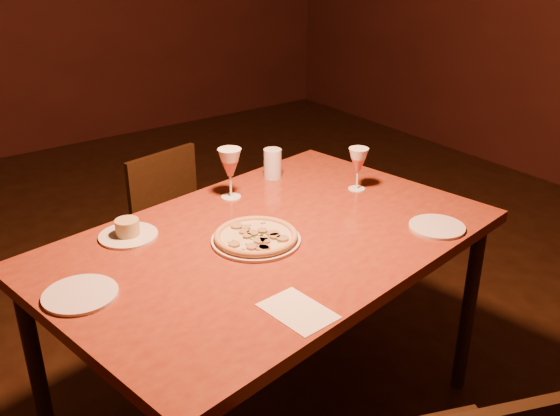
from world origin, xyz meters
TOP-DOWN VIEW (x-y plane):
  - floor at (0.00, 0.00)m, footprint 7.00×7.00m
  - dining_table at (-0.06, -0.18)m, footprint 1.63×1.19m
  - chair_far at (0.04, 0.70)m, footprint 0.45×0.45m
  - pizza_plate at (-0.12, -0.18)m, footprint 0.29×0.29m
  - ramekin_saucer at (-0.44, 0.10)m, footprint 0.19×0.19m
  - wine_glass_far at (0.01, 0.17)m, footprint 0.09×0.09m
  - wine_glass_right at (0.45, -0.05)m, footprint 0.08×0.08m
  - water_tumbler at (0.25, 0.25)m, footprint 0.07×0.07m
  - side_plate_left at (-0.70, -0.16)m, footprint 0.21×0.21m
  - side_plate_near at (0.44, -0.46)m, footprint 0.19×0.19m
  - menu_card at (-0.25, -0.58)m, footprint 0.15×0.21m

SIDE VIEW (x-z plane):
  - floor at x=0.00m, z-range 0.00..0.00m
  - chair_far at x=0.04m, z-range 0.05..0.84m
  - dining_table at x=-0.06m, z-range 0.33..1.12m
  - menu_card at x=-0.25m, z-range 0.80..0.80m
  - side_plate_near at x=0.44m, z-range 0.80..0.80m
  - side_plate_left at x=-0.70m, z-range 0.80..0.81m
  - pizza_plate at x=-0.12m, z-range 0.80..0.83m
  - ramekin_saucer at x=-0.44m, z-range 0.78..0.85m
  - water_tumbler at x=0.25m, z-range 0.80..0.92m
  - wine_glass_right at x=0.45m, z-range 0.80..0.96m
  - wine_glass_far at x=0.01m, z-range 0.80..0.99m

